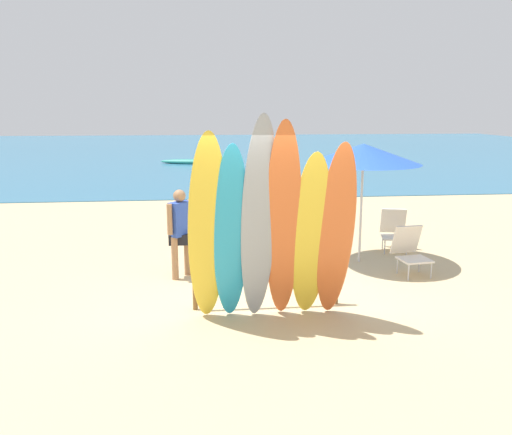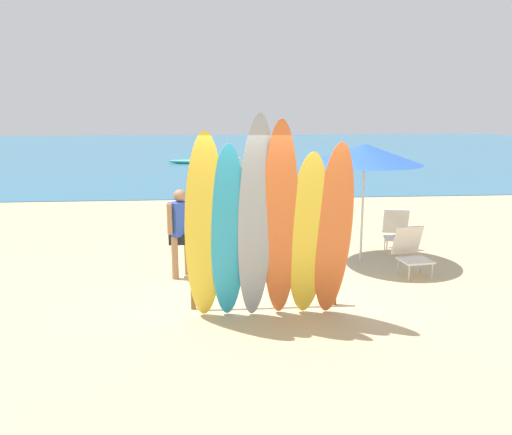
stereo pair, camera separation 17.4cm
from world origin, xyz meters
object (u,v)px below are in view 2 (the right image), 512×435
object	(u,v)px
surfboard_teal_1	(228,234)
surfboard_grey_2	(256,221)
beachgoer_by_water	(275,198)
beachgoer_near_rack	(180,227)
beach_chair_blue	(411,250)
surfboard_rack	(265,276)
beach_umbrella	(365,154)
beachgoer_photographing	(220,216)
beach_chair_red	(396,229)
surfboard_yellow_0	(204,230)
beachgoer_midbeach	(237,183)
surfboard_yellow_4	(308,237)
surfboard_orange_3	(280,224)
distant_boat	(199,162)
beachgoer_strolling	(243,203)
surfboard_orange_5	(333,233)

from	to	relation	value
surfboard_teal_1	surfboard_grey_2	size ratio (longest dim) A/B	0.87
surfboard_teal_1	beachgoer_by_water	xyz separation A→B (m)	(1.19, 4.71, -0.34)
beachgoer_near_rack	beach_chair_blue	world-z (taller)	beachgoer_near_rack
surfboard_rack	beachgoer_near_rack	distance (m)	2.00
surfboard_teal_1	beach_chair_blue	size ratio (longest dim) A/B	2.95
beachgoer_near_rack	beach_umbrella	distance (m)	3.51
beachgoer_photographing	beach_chair_red	size ratio (longest dim) A/B	1.79
surfboard_teal_1	beach_chair_blue	world-z (taller)	surfboard_teal_1
beachgoer_by_water	beach_chair_blue	bearing A→B (deg)	178.56
surfboard_yellow_0	beachgoer_midbeach	size ratio (longest dim) A/B	1.64
surfboard_rack	beachgoer_photographing	xyz separation A→B (m)	(-0.58, 2.37, 0.40)
surfboard_yellow_4	surfboard_teal_1	bearing A→B (deg)	179.73
beachgoer_midbeach	beach_umbrella	distance (m)	4.83
surfboard_grey_2	beachgoer_midbeach	bearing A→B (deg)	83.76
surfboard_rack	surfboard_grey_2	xyz separation A→B (m)	(-0.18, -0.55, 0.93)
surfboard_yellow_4	beachgoer_near_rack	xyz separation A→B (m)	(-1.78, 2.01, -0.29)
surfboard_yellow_0	surfboard_grey_2	world-z (taller)	surfboard_grey_2
beachgoer_midbeach	beach_chair_red	world-z (taller)	beachgoer_midbeach
surfboard_orange_3	beach_chair_blue	bearing A→B (deg)	42.06
beachgoer_by_water	distant_boat	size ratio (longest dim) A/B	0.45
beachgoer_strolling	beachgoer_midbeach	bearing A→B (deg)	-130.23
surfboard_orange_5	beachgoer_by_water	bearing A→B (deg)	91.22
surfboard_yellow_4	beach_chair_red	xyz separation A→B (m)	(2.42, 3.34, -0.72)
beachgoer_by_water	beachgoer_midbeach	distance (m)	2.20
beachgoer_photographing	beach_chair_blue	bearing A→B (deg)	-83.49
surfboard_grey_2	beach_chair_blue	xyz separation A→B (m)	(2.83, 1.84, -0.95)
beachgoer_midbeach	beach_umbrella	size ratio (longest dim) A/B	0.73
surfboard_teal_1	surfboard_orange_5	size ratio (longest dim) A/B	0.99
beachgoer_photographing	distant_boat	distance (m)	17.50
surfboard_teal_1	beach_chair_red	world-z (taller)	surfboard_teal_1
beachgoer_by_water	beachgoer_photographing	world-z (taller)	beachgoer_by_water
surfboard_teal_1	beachgoer_midbeach	size ratio (longest dim) A/B	1.53
surfboard_grey_2	beachgoer_by_water	xyz separation A→B (m)	(0.84, 4.77, -0.51)
beach_chair_red	beach_chair_blue	xyz separation A→B (m)	(-0.29, -1.54, 0.00)
surfboard_yellow_4	beachgoer_near_rack	world-z (taller)	surfboard_yellow_4
beachgoer_midbeach	beachgoer_photographing	world-z (taller)	beachgoer_midbeach
surfboard_teal_1	beach_chair_red	bearing A→B (deg)	40.88
surfboard_rack	surfboard_teal_1	xyz separation A→B (m)	(-0.53, -0.49, 0.75)
surfboard_yellow_0	beachgoer_near_rack	distance (m)	2.10
beach_umbrella	distant_boat	size ratio (longest dim) A/B	0.66
surfboard_yellow_4	beach_chair_blue	distance (m)	2.89
surfboard_teal_1	beachgoer_strolling	xyz separation A→B (m)	(0.44, 4.04, -0.31)
surfboard_teal_1	beachgoer_midbeach	world-z (taller)	surfboard_teal_1
beachgoer_strolling	beach_chair_blue	bearing A→B (deg)	100.87
surfboard_yellow_0	beachgoer_photographing	bearing A→B (deg)	79.30
surfboard_orange_3	beach_umbrella	distance (m)	3.29
beachgoer_near_rack	beach_chair_red	bearing A→B (deg)	-30.68
surfboard_grey_2	beach_umbrella	world-z (taller)	surfboard_grey_2
surfboard_orange_5	distant_boat	distance (m)	20.53
surfboard_orange_5	beachgoer_strolling	bearing A→B (deg)	101.99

